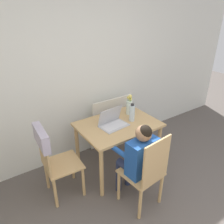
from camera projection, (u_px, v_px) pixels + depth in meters
wall_back at (76, 74)px, 2.94m from camera, size 6.40×0.05×2.50m
dining_table at (118, 130)px, 2.87m from camera, size 1.01×0.73×0.71m
chair_occupied at (146, 173)px, 2.34m from camera, size 0.44×0.44×0.94m
chair_spare at (50, 153)px, 2.39m from camera, size 0.45×0.42×0.95m
person_seated at (139, 155)px, 2.35m from camera, size 0.38×0.45×1.03m
laptop at (112, 122)px, 2.76m from camera, size 0.37×0.26×0.23m
flower_vase at (129, 106)px, 3.03m from camera, size 0.09×0.09×0.30m
water_bottle at (132, 113)px, 2.85m from camera, size 0.07×0.07×0.24m
cardboard_panel at (111, 122)px, 3.46m from camera, size 0.69×0.13×0.84m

